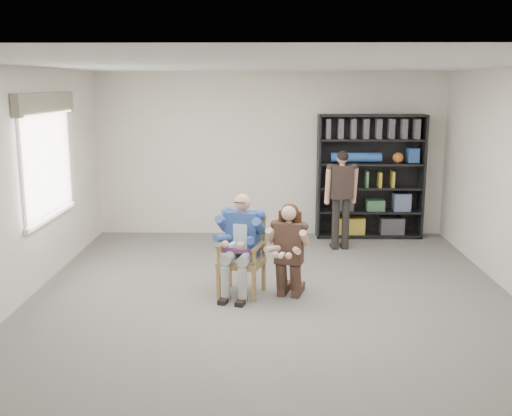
# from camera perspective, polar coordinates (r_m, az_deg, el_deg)

# --- Properties ---
(room_shell) EXTENTS (6.00, 7.00, 2.80)m
(room_shell) POSITION_cam_1_polar(r_m,az_deg,el_deg) (6.92, 1.57, 1.83)
(room_shell) COLOR silver
(room_shell) RESTS_ON ground
(floor) EXTENTS (6.00, 7.00, 0.01)m
(floor) POSITION_cam_1_polar(r_m,az_deg,el_deg) (7.29, 1.51, -9.07)
(floor) COLOR slate
(floor) RESTS_ON ground
(window_left) EXTENTS (0.16, 2.00, 1.75)m
(window_left) POSITION_cam_1_polar(r_m,az_deg,el_deg) (8.39, -19.15, 4.50)
(window_left) COLOR white
(window_left) RESTS_ON room_shell
(armchair) EXTENTS (0.70, 0.69, 0.99)m
(armchair) POSITION_cam_1_polar(r_m,az_deg,el_deg) (7.45, -1.40, -4.60)
(armchair) COLOR #A58446
(armchair) RESTS_ON floor
(seated_man) EXTENTS (0.74, 0.89, 1.28)m
(seated_man) POSITION_cam_1_polar(r_m,az_deg,el_deg) (7.41, -1.41, -3.50)
(seated_man) COLOR navy
(seated_man) RESTS_ON floor
(kneeling_woman) EXTENTS (0.69, 0.89, 1.18)m
(kneeling_woman) POSITION_cam_1_polar(r_m,az_deg,el_deg) (7.31, 3.11, -4.18)
(kneeling_woman) COLOR #37291D
(kneeling_woman) RESTS_ON floor
(bookshelf) EXTENTS (1.80, 0.38, 2.10)m
(bookshelf) POSITION_cam_1_polar(r_m,az_deg,el_deg) (10.37, 10.82, 2.95)
(bookshelf) COLOR black
(bookshelf) RESTS_ON floor
(standing_man) EXTENTS (0.53, 0.35, 1.59)m
(standing_man) POSITION_cam_1_polar(r_m,az_deg,el_deg) (9.53, 8.12, 0.72)
(standing_man) COLOR black
(standing_man) RESTS_ON floor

